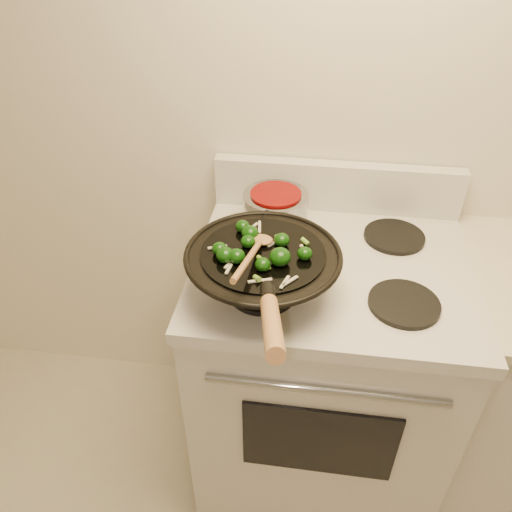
# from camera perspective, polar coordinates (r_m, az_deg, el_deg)

# --- Properties ---
(stove) EXTENTS (0.78, 0.67, 1.08)m
(stove) POSITION_cam_1_polar(r_m,az_deg,el_deg) (1.73, 7.37, -12.64)
(stove) COLOR silver
(stove) RESTS_ON ground
(wok) EXTENTS (0.39, 0.65, 0.26)m
(wok) POSITION_cam_1_polar(r_m,az_deg,el_deg) (1.25, 0.80, -1.61)
(wok) COLOR black
(wok) RESTS_ON stove
(stirfry) EXTENTS (0.26, 0.27, 0.04)m
(stirfry) POSITION_cam_1_polar(r_m,az_deg,el_deg) (1.21, 0.04, 0.89)
(stirfry) COLOR black
(stirfry) RESTS_ON wok
(wooden_spoon) EXTENTS (0.07, 0.27, 0.07)m
(wooden_spoon) POSITION_cam_1_polar(r_m,az_deg,el_deg) (1.18, -0.20, 0.67)
(wooden_spoon) COLOR #9C6C3D
(wooden_spoon) RESTS_ON wok
(saucepan) EXTENTS (0.19, 0.31, 0.11)m
(saucepan) POSITION_cam_1_polar(r_m,az_deg,el_deg) (1.50, 2.21, 5.27)
(saucepan) COLOR gray
(saucepan) RESTS_ON stove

